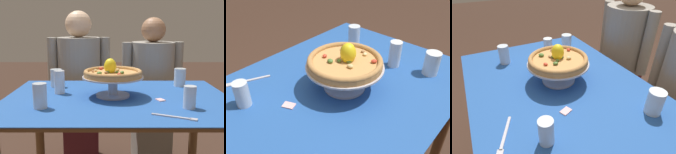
% 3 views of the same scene
% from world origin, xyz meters
% --- Properties ---
extents(dining_table, '(1.25, 0.92, 0.76)m').
position_xyz_m(dining_table, '(0.00, 0.00, 0.65)').
color(dining_table, brown).
rests_on(dining_table, ground).
extents(pizza_stand, '(0.34, 0.34, 0.11)m').
position_xyz_m(pizza_stand, '(-0.03, 0.03, 0.84)').
color(pizza_stand, '#B7B7C1').
rests_on(pizza_stand, dining_table).
extents(pizza, '(0.32, 0.32, 0.10)m').
position_xyz_m(pizza, '(-0.03, 0.03, 0.90)').
color(pizza, tan).
rests_on(pizza, pizza_stand).
extents(water_glass_back_left, '(0.07, 0.07, 0.11)m').
position_xyz_m(water_glass_back_left, '(-0.39, 0.27, 0.81)').
color(water_glass_back_left, silver).
rests_on(water_glass_back_left, dining_table).
extents(water_glass_side_left, '(0.06, 0.06, 0.13)m').
position_xyz_m(water_glass_side_left, '(-0.34, 0.10, 0.82)').
color(water_glass_side_left, white).
rests_on(water_glass_side_left, dining_table).
extents(water_glass_front_right, '(0.06, 0.06, 0.11)m').
position_xyz_m(water_glass_front_right, '(0.34, -0.20, 0.81)').
color(water_glass_front_right, silver).
rests_on(water_glass_front_right, dining_table).
extents(water_glass_front_left, '(0.07, 0.07, 0.12)m').
position_xyz_m(water_glass_front_left, '(-0.38, -0.20, 0.82)').
color(water_glass_front_left, silver).
rests_on(water_glass_front_left, dining_table).
extents(water_glass_back_right, '(0.07, 0.07, 0.12)m').
position_xyz_m(water_glass_back_right, '(0.41, 0.29, 0.81)').
color(water_glass_back_right, silver).
rests_on(water_glass_back_right, dining_table).
extents(dinner_fork, '(0.19, 0.10, 0.01)m').
position_xyz_m(dinner_fork, '(0.25, -0.35, 0.77)').
color(dinner_fork, '#B7B7C1').
rests_on(dinner_fork, dining_table).
extents(sugar_packet, '(0.05, 0.06, 0.00)m').
position_xyz_m(sugar_packet, '(0.23, -0.06, 0.77)').
color(sugar_packet, beige).
rests_on(sugar_packet, dining_table).
extents(diner_left, '(0.50, 0.38, 1.26)m').
position_xyz_m(diner_left, '(-0.30, 0.77, 0.62)').
color(diner_left, maroon).
rests_on(diner_left, ground).
extents(diner_right, '(0.50, 0.39, 1.21)m').
position_xyz_m(diner_right, '(0.30, 0.76, 0.59)').
color(diner_right, gray).
rests_on(diner_right, ground).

